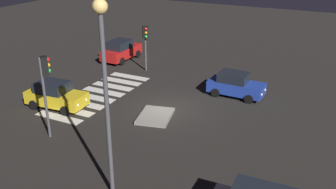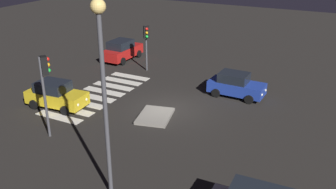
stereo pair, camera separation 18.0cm
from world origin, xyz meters
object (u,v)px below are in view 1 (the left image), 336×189
Objects in this scene: car_red at (121,50)px; traffic_light_south at (146,37)px; traffic_light_east at (45,77)px; car_yellow at (56,95)px; car_blue at (236,85)px; street_lamp at (104,71)px; traffic_island at (155,116)px.

traffic_light_south reaches higher than car_red.
traffic_light_south is at bearing 38.36° from traffic_light_east.
car_yellow is 9.07m from traffic_light_south.
car_blue is 8.44m from traffic_light_south.
car_yellow reaches higher than car_blue.
car_red is 0.51× the size of street_lamp.
car_yellow reaches higher than traffic_island.
street_lamp is (5.68, 8.13, 4.65)m from car_yellow.
car_red is 1.05× the size of car_yellow.
car_blue reaches higher than traffic_island.
car_yellow is at bearing 73.07° from traffic_light_east.
traffic_light_east is at bearing -161.04° from car_red.
traffic_light_east is at bearing -41.15° from traffic_island.
street_lamp is at bearing -39.28° from car_yellow.
car_blue is at bearing 173.21° from street_lamp.
traffic_island is 12.04m from car_red.
traffic_island is at bearing -135.86° from car_red.
car_yellow is 0.49× the size of street_lamp.
traffic_light_south is at bearing -113.66° from car_red.
traffic_light_south is (-8.70, 1.63, 1.96)m from car_yellow.
car_red is 1.13× the size of traffic_light_south.
car_red is 11.95m from car_blue.
car_red is at bearing -137.30° from traffic_island.
traffic_light_south is at bearing -155.68° from street_lamp.
car_red is 4.26m from traffic_light_south.
traffic_island is 9.02m from traffic_light_south.
traffic_light_east reaches higher than car_yellow.
car_blue is 13.48m from street_lamp.
street_lamp is at bearing -80.25° from traffic_light_east.
traffic_light_south reaches higher than car_yellow.
street_lamp is (16.00, 9.95, 4.60)m from car_red.
car_yellow is at bearing -76.75° from traffic_island.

